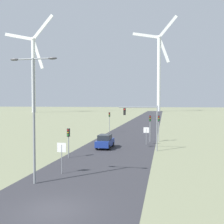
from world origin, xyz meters
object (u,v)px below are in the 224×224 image
object	(u,v)px
traffic_light_mast_overhead	(143,118)
car_approaching	(105,141)
traffic_light_post_near_right	(150,123)
traffic_light_post_mid_left	(109,118)
stop_sign_near	(62,152)
traffic_light_post_near_left	(68,136)
stop_sign_far	(146,133)
streetlamp	(34,104)
wind_turbine_left	(159,67)
wind_turbine_far_left	(33,67)
traffic_light_post_mid_right	(159,123)

from	to	relation	value
traffic_light_mast_overhead	car_approaching	distance (m)	6.11
traffic_light_post_near_right	traffic_light_post_mid_left	size ratio (longest dim) A/B	0.99
stop_sign_near	traffic_light_post_near_left	size ratio (longest dim) A/B	0.82
stop_sign_near	stop_sign_far	size ratio (longest dim) A/B	1.06
streetlamp	wind_turbine_left	size ratio (longest dim) A/B	0.15
streetlamp	car_approaching	bearing A→B (deg)	83.43
stop_sign_far	traffic_light_post_near_right	distance (m)	2.97
traffic_light_mast_overhead	traffic_light_post_near_left	bearing A→B (deg)	-142.12
car_approaching	streetlamp	bearing A→B (deg)	-96.57
stop_sign_far	traffic_light_post_near_right	bearing A→B (deg)	81.51
wind_turbine_far_left	traffic_light_post_near_right	bearing A→B (deg)	-54.27
traffic_light_mast_overhead	wind_turbine_left	distance (m)	143.52
car_approaching	wind_turbine_far_left	size ratio (longest dim) A/B	0.07
traffic_light_post_near_right	traffic_light_post_near_left	bearing A→B (deg)	-121.85
stop_sign_near	traffic_light_post_near_right	bearing A→B (deg)	71.51
stop_sign_near	traffic_light_post_near_left	bearing A→B (deg)	105.62
stop_sign_near	wind_turbine_far_left	world-z (taller)	wind_turbine_far_left
traffic_light_mast_overhead	car_approaching	size ratio (longest dim) A/B	1.40
traffic_light_post_near_left	wind_turbine_left	bearing A→B (deg)	87.42
stop_sign_far	wind_turbine_far_left	bearing A→B (deg)	124.89
traffic_light_mast_overhead	car_approaching	world-z (taller)	traffic_light_mast_overhead
streetlamp	traffic_light_post_mid_right	bearing A→B (deg)	69.07
traffic_light_post_near_left	traffic_light_post_near_right	distance (m)	15.60
traffic_light_post_mid_left	traffic_light_mast_overhead	distance (m)	19.46
traffic_light_post_near_left	traffic_light_post_mid_right	size ratio (longest dim) A/B	0.80
stop_sign_near	wind_turbine_far_left	distance (m)	141.99
traffic_light_mast_overhead	wind_turbine_left	xyz separation A→B (m)	(-1.10, 141.31, 25.07)
traffic_light_post_near_right	wind_turbine_left	world-z (taller)	wind_turbine_left
traffic_light_post_near_left	traffic_light_post_near_right	xyz separation A→B (m)	(8.23, 13.24, 0.62)
traffic_light_post_mid_left	car_approaching	size ratio (longest dim) A/B	1.01
traffic_light_post_near_left	wind_turbine_left	world-z (taller)	wind_turbine_left
streetlamp	wind_turbine_left	world-z (taller)	wind_turbine_left
traffic_light_mast_overhead	traffic_light_post_mid_right	bearing A→B (deg)	76.91
traffic_light_post_near_left	wind_turbine_far_left	size ratio (longest dim) A/B	0.06
streetlamp	stop_sign_far	xyz separation A→B (m)	(7.06, 19.75, -4.26)
stop_sign_far	wind_turbine_far_left	xyz separation A→B (m)	(-73.67, 105.64, 24.88)
wind_turbine_far_left	wind_turbine_left	xyz separation A→B (m)	(72.47, 31.11, 2.57)
streetlamp	wind_turbine_far_left	distance (m)	143.47
traffic_light_post_near_right	traffic_light_post_mid_left	bearing A→B (deg)	129.49
stop_sign_near	traffic_light_mast_overhead	xyz separation A→B (m)	(6.00, 12.20, 2.27)
traffic_light_post_near_right	traffic_light_mast_overhead	distance (m)	7.33
traffic_light_post_mid_right	wind_turbine_far_left	distance (m)	129.40
car_approaching	wind_turbine_far_left	xyz separation A→B (m)	(-68.44, 109.49, 25.74)
traffic_light_post_near_left	traffic_light_post_mid_right	xyz separation A→B (m)	(9.52, 13.72, 0.60)
wind_turbine_far_left	car_approaching	bearing A→B (deg)	-57.99
traffic_light_post_mid_left	wind_turbine_left	distance (m)	126.59
stop_sign_near	traffic_light_post_near_left	xyz separation A→B (m)	(-1.73, 6.19, 0.52)
wind_turbine_far_left	wind_turbine_left	world-z (taller)	wind_turbine_left
car_approaching	stop_sign_far	bearing A→B (deg)	36.37
streetlamp	stop_sign_near	bearing A→B (deg)	72.17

